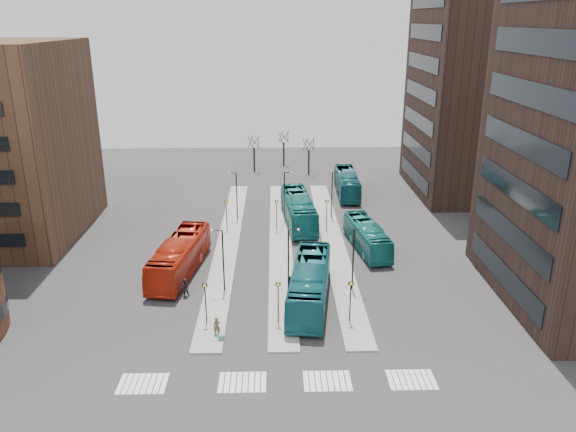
{
  "coord_description": "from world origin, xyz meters",
  "views": [
    {
      "loc": [
        1.4,
        -29.46,
        24.22
      ],
      "look_at": [
        2.73,
        24.98,
        5.0
      ],
      "focal_mm": 35.0,
      "sensor_mm": 36.0,
      "label": 1
    }
  ],
  "objects_px": {
    "suitcase": "(221,338)",
    "traveller": "(217,327)",
    "commuter_b": "(290,286)",
    "red_bus": "(180,256)",
    "teal_bus_d": "(347,183)",
    "commuter_a": "(185,288)",
    "teal_bus_c": "(367,236)",
    "commuter_c": "(298,290)",
    "teal_bus_b": "(298,210)",
    "teal_bus_a": "(310,283)"
  },
  "relations": [
    {
      "from": "red_bus",
      "to": "teal_bus_a",
      "type": "height_order",
      "value": "teal_bus_a"
    },
    {
      "from": "traveller",
      "to": "commuter_c",
      "type": "height_order",
      "value": "commuter_c"
    },
    {
      "from": "teal_bus_d",
      "to": "commuter_a",
      "type": "distance_m",
      "value": 36.55
    },
    {
      "from": "teal_bus_c",
      "to": "teal_bus_d",
      "type": "relative_size",
      "value": 0.9
    },
    {
      "from": "teal_bus_d",
      "to": "commuter_b",
      "type": "relative_size",
      "value": 6.34
    },
    {
      "from": "commuter_c",
      "to": "traveller",
      "type": "bearing_deg",
      "value": -12.55
    },
    {
      "from": "teal_bus_c",
      "to": "traveller",
      "type": "relative_size",
      "value": 6.7
    },
    {
      "from": "teal_bus_c",
      "to": "commuter_a",
      "type": "height_order",
      "value": "teal_bus_c"
    },
    {
      "from": "suitcase",
      "to": "teal_bus_b",
      "type": "height_order",
      "value": "teal_bus_b"
    },
    {
      "from": "teal_bus_b",
      "to": "commuter_a",
      "type": "distance_m",
      "value": 22.23
    },
    {
      "from": "teal_bus_a",
      "to": "suitcase",
      "type": "bearing_deg",
      "value": -131.35
    },
    {
      "from": "teal_bus_a",
      "to": "teal_bus_c",
      "type": "relative_size",
      "value": 1.21
    },
    {
      "from": "traveller",
      "to": "commuter_b",
      "type": "bearing_deg",
      "value": 44.96
    },
    {
      "from": "teal_bus_a",
      "to": "commuter_a",
      "type": "xyz_separation_m",
      "value": [
        -11.42,
        1.33,
        -0.97
      ]
    },
    {
      "from": "teal_bus_d",
      "to": "traveller",
      "type": "xyz_separation_m",
      "value": [
        -15.21,
        -38.22,
        -0.86
      ]
    },
    {
      "from": "teal_bus_b",
      "to": "traveller",
      "type": "bearing_deg",
      "value": -111.46
    },
    {
      "from": "commuter_b",
      "to": "commuter_c",
      "type": "distance_m",
      "value": 1.04
    },
    {
      "from": "teal_bus_b",
      "to": "commuter_a",
      "type": "bearing_deg",
      "value": -125.52
    },
    {
      "from": "red_bus",
      "to": "teal_bus_a",
      "type": "relative_size",
      "value": 0.98
    },
    {
      "from": "commuter_a",
      "to": "commuter_b",
      "type": "bearing_deg",
      "value": 158.37
    },
    {
      "from": "suitcase",
      "to": "traveller",
      "type": "relative_size",
      "value": 0.34
    },
    {
      "from": "teal_bus_c",
      "to": "suitcase",
      "type": "bearing_deg",
      "value": -136.17
    },
    {
      "from": "commuter_a",
      "to": "teal_bus_b",
      "type": "bearing_deg",
      "value": -142.12
    },
    {
      "from": "teal_bus_a",
      "to": "commuter_a",
      "type": "relative_size",
      "value": 7.63
    },
    {
      "from": "commuter_c",
      "to": "red_bus",
      "type": "bearing_deg",
      "value": -81.5
    },
    {
      "from": "red_bus",
      "to": "teal_bus_a",
      "type": "distance_m",
      "value": 14.2
    },
    {
      "from": "red_bus",
      "to": "commuter_c",
      "type": "height_order",
      "value": "red_bus"
    },
    {
      "from": "suitcase",
      "to": "traveller",
      "type": "distance_m",
      "value": 1.08
    },
    {
      "from": "red_bus",
      "to": "commuter_b",
      "type": "bearing_deg",
      "value": -17.03
    },
    {
      "from": "teal_bus_c",
      "to": "commuter_b",
      "type": "xyz_separation_m",
      "value": [
        -8.82,
        -10.76,
        -0.57
      ]
    },
    {
      "from": "teal_bus_a",
      "to": "teal_bus_c",
      "type": "distance_m",
      "value": 14.02
    },
    {
      "from": "red_bus",
      "to": "teal_bus_d",
      "type": "xyz_separation_m",
      "value": [
        20.02,
        26.16,
        -0.13
      ]
    },
    {
      "from": "suitcase",
      "to": "teal_bus_c",
      "type": "xyz_separation_m",
      "value": [
        14.5,
        18.52,
        1.24
      ]
    },
    {
      "from": "teal_bus_b",
      "to": "commuter_c",
      "type": "bearing_deg",
      "value": -97.46
    },
    {
      "from": "traveller",
      "to": "commuter_a",
      "type": "xyz_separation_m",
      "value": [
        -3.6,
        6.9,
        0.05
      ]
    },
    {
      "from": "commuter_b",
      "to": "red_bus",
      "type": "bearing_deg",
      "value": 63.0
    },
    {
      "from": "teal_bus_a",
      "to": "teal_bus_d",
      "type": "distance_m",
      "value": 33.49
    },
    {
      "from": "teal_bus_a",
      "to": "commuter_c",
      "type": "bearing_deg",
      "value": 154.16
    },
    {
      "from": "suitcase",
      "to": "teal_bus_d",
      "type": "relative_size",
      "value": 0.05
    },
    {
      "from": "traveller",
      "to": "commuter_a",
      "type": "relative_size",
      "value": 0.94
    },
    {
      "from": "suitcase",
      "to": "teal_bus_c",
      "type": "distance_m",
      "value": 23.55
    },
    {
      "from": "teal_bus_d",
      "to": "commuter_a",
      "type": "relative_size",
      "value": 6.95
    },
    {
      "from": "teal_bus_b",
      "to": "commuter_c",
      "type": "relative_size",
      "value": 7.82
    },
    {
      "from": "commuter_b",
      "to": "commuter_c",
      "type": "xyz_separation_m",
      "value": [
        0.77,
        -0.69,
        -0.1
      ]
    },
    {
      "from": "teal_bus_d",
      "to": "suitcase",
      "type": "bearing_deg",
      "value": -109.3
    },
    {
      "from": "teal_bus_a",
      "to": "traveller",
      "type": "xyz_separation_m",
      "value": [
        -7.82,
        -5.56,
        -1.03
      ]
    },
    {
      "from": "suitcase",
      "to": "traveller",
      "type": "height_order",
      "value": "traveller"
    },
    {
      "from": "teal_bus_a",
      "to": "commuter_a",
      "type": "height_order",
      "value": "teal_bus_a"
    },
    {
      "from": "suitcase",
      "to": "commuter_a",
      "type": "relative_size",
      "value": 0.32
    },
    {
      "from": "teal_bus_c",
      "to": "traveller",
      "type": "xyz_separation_m",
      "value": [
        -14.88,
        -17.66,
        -0.7
      ]
    }
  ]
}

